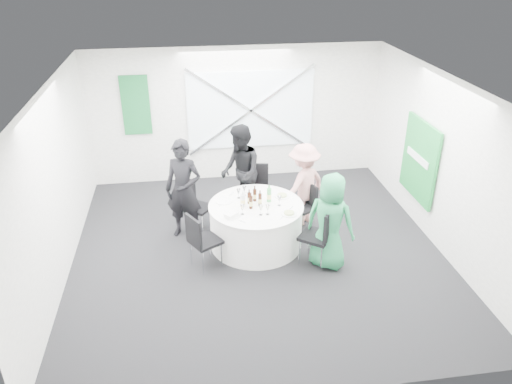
{
  "coord_description": "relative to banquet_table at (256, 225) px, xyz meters",
  "views": [
    {
      "loc": [
        -1.06,
        -6.89,
        4.62
      ],
      "look_at": [
        0.0,
        0.2,
        1.0
      ],
      "focal_mm": 35.0,
      "sensor_mm": 36.0,
      "label": 1
    }
  ],
  "objects": [
    {
      "name": "knife_a",
      "position": [
        -0.57,
        0.1,
        0.38
      ],
      "size": [
        0.08,
        0.14,
        0.01
      ],
      "primitive_type": "cube",
      "rotation": [
        0.0,
        0.0,
        2.67
      ],
      "color": "silver",
      "rests_on": "banquet_table"
    },
    {
      "name": "chair_back",
      "position": [
        0.19,
        1.12,
        0.18
      ],
      "size": [
        0.5,
        0.51,
        0.95
      ],
      "rotation": [
        0.0,
        0.0,
        -0.17
      ],
      "color": "black",
      "rests_on": "floor"
    },
    {
      "name": "wine_glass_e",
      "position": [
        0.03,
        -0.33,
        0.5
      ],
      "size": [
        0.07,
        0.07,
        0.17
      ],
      "color": "white",
      "rests_on": "banquet_table"
    },
    {
      "name": "green_water_bottle",
      "position": [
        0.23,
        0.1,
        0.5
      ],
      "size": [
        0.08,
        0.08,
        0.3
      ],
      "color": "green",
      "rests_on": "banquet_table"
    },
    {
      "name": "plate_front_right",
      "position": [
        0.47,
        -0.38,
        0.4
      ],
      "size": [
        0.25,
        0.25,
        0.04
      ],
      "color": "white",
      "rests_on": "banquet_table"
    },
    {
      "name": "fork_c",
      "position": [
        0.34,
        -0.46,
        0.38
      ],
      "size": [
        0.1,
        0.13,
        0.01
      ],
      "primitive_type": "cube",
      "rotation": [
        0.0,
        0.0,
        -0.63
      ],
      "color": "silver",
      "rests_on": "banquet_table"
    },
    {
      "name": "plate_back_left",
      "position": [
        -0.51,
        0.21,
        0.39
      ],
      "size": [
        0.28,
        0.28,
        0.01
      ],
      "color": "white",
      "rests_on": "banquet_table"
    },
    {
      "name": "fork_b",
      "position": [
        -0.51,
        -0.27,
        0.38
      ],
      "size": [
        0.12,
        0.12,
        0.01
      ],
      "primitive_type": "cube",
      "rotation": [
        0.0,
        0.0,
        -2.35
      ],
      "color": "silver",
      "rests_on": "banquet_table"
    },
    {
      "name": "chair_front_left",
      "position": [
        -0.94,
        -0.54,
        0.17
      ],
      "size": [
        0.59,
        0.59,
        0.94
      ],
      "rotation": [
        0.0,
        0.0,
        2.09
      ],
      "color": "black",
      "rests_on": "floor"
    },
    {
      "name": "beer_bottle_c",
      "position": [
        0.06,
        -0.02,
        0.48
      ],
      "size": [
        0.06,
        0.06,
        0.27
      ],
      "color": "#331509",
      "rests_on": "banquet_table"
    },
    {
      "name": "floor",
      "position": [
        0.0,
        -0.2,
        -0.38
      ],
      "size": [
        6.0,
        6.0,
        0.0
      ],
      "primitive_type": "plane",
      "color": "black",
      "rests_on": "ground"
    },
    {
      "name": "green_banner",
      "position": [
        -2.0,
        2.75,
        1.32
      ],
      "size": [
        0.55,
        0.04,
        1.2
      ],
      "primitive_type": "cube",
      "color": "#135F2C",
      "rests_on": "wall_back"
    },
    {
      "name": "beer_bottle_d",
      "position": [
        -0.1,
        -0.09,
        0.49
      ],
      "size": [
        0.06,
        0.06,
        0.28
      ],
      "color": "#331509",
      "rests_on": "banquet_table"
    },
    {
      "name": "knife_b",
      "position": [
        -0.29,
        -0.49,
        0.38
      ],
      "size": [
        0.11,
        0.12,
        0.01
      ],
      "primitive_type": "cube",
      "rotation": [
        0.0,
        0.0,
        -2.41
      ],
      "color": "silver",
      "rests_on": "banquet_table"
    },
    {
      "name": "person_woman_pink",
      "position": [
        0.95,
        0.64,
        0.38
      ],
      "size": [
        1.07,
        0.93,
        1.52
      ],
      "primitive_type": "imported",
      "rotation": [
        0.0,
        0.0,
        -2.55
      ],
      "color": "#D28B87",
      "rests_on": "floor"
    },
    {
      "name": "clear_water_bottle",
      "position": [
        -0.22,
        -0.0,
        0.48
      ],
      "size": [
        0.08,
        0.08,
        0.27
      ],
      "color": "silver",
      "rests_on": "banquet_table"
    },
    {
      "name": "wine_glass_d",
      "position": [
        0.14,
        -0.33,
        0.5
      ],
      "size": [
        0.07,
        0.07,
        0.17
      ],
      "color": "white",
      "rests_on": "banquet_table"
    },
    {
      "name": "wall_left",
      "position": [
        -3.0,
        -0.2,
        1.02
      ],
      "size": [
        0.0,
        6.0,
        6.0
      ],
      "primitive_type": "plane",
      "rotation": [
        1.57,
        0.0,
        1.57
      ],
      "color": "silver",
      "rests_on": "floor"
    },
    {
      "name": "plate_back",
      "position": [
        -0.02,
        0.55,
        0.39
      ],
      "size": [
        0.26,
        0.26,
        0.01
      ],
      "color": "white",
      "rests_on": "banquet_table"
    },
    {
      "name": "person_woman_green",
      "position": [
        1.03,
        -0.74,
        0.4
      ],
      "size": [
        0.91,
        0.85,
        1.57
      ],
      "primitive_type": "imported",
      "rotation": [
        0.0,
        0.0,
        2.52
      ],
      "color": "#258A53",
      "rests_on": "floor"
    },
    {
      "name": "chair_front_right",
      "position": [
        0.92,
        -0.72,
        0.21
      ],
      "size": [
        0.64,
        0.64,
        1.01
      ],
      "rotation": [
        0.0,
        0.0,
        4.05
      ],
      "color": "black",
      "rests_on": "floor"
    },
    {
      "name": "wine_glass_a",
      "position": [
        0.37,
        -0.07,
        0.5
      ],
      "size": [
        0.07,
        0.07,
        0.17
      ],
      "color": "white",
      "rests_on": "banquet_table"
    },
    {
      "name": "window_brace_b",
      "position": [
        0.3,
        2.72,
        1.12
      ],
      "size": [
        2.63,
        0.05,
        1.84
      ],
      "primitive_type": "cube",
      "rotation": [
        0.0,
        -0.97,
        0.0
      ],
      "color": "silver",
      "rests_on": "window_panel"
    },
    {
      "name": "wine_glass_b",
      "position": [
        -0.14,
        0.38,
        0.5
      ],
      "size": [
        0.07,
        0.07,
        0.17
      ],
      "color": "white",
      "rests_on": "banquet_table"
    },
    {
      "name": "wall_right",
      "position": [
        3.0,
        -0.2,
        1.02
      ],
      "size": [
        0.0,
        6.0,
        6.0
      ],
      "primitive_type": "plane",
      "rotation": [
        1.57,
        0.0,
        -1.57
      ],
      "color": "silver",
      "rests_on": "floor"
    },
    {
      "name": "wine_glass_f",
      "position": [
        -0.26,
        -0.27,
        0.5
      ],
      "size": [
        0.07,
        0.07,
        0.17
      ],
      "color": "white",
      "rests_on": "banquet_table"
    },
    {
      "name": "banquet_table",
      "position": [
        0.0,
        0.0,
        0.0
      ],
      "size": [
        1.56,
        1.56,
        0.76
      ],
      "color": "white",
      "rests_on": "floor"
    },
    {
      "name": "wall_front",
      "position": [
        0.0,
        -3.2,
        1.02
      ],
      "size": [
        6.0,
        0.0,
        6.0
      ],
      "primitive_type": "plane",
      "rotation": [
        -1.57,
        0.0,
        0.0
      ],
      "color": "silver",
      "rests_on": "floor"
    },
    {
      "name": "knife_c",
      "position": [
        0.54,
        -0.19,
        0.38
      ],
      "size": [
        0.1,
        0.13,
        0.01
      ],
      "primitive_type": "cube",
      "rotation": [
        0.0,
        0.0,
        -0.64
      ],
      "color": "silver",
      "rests_on": "banquet_table"
    },
    {
      "name": "chair_back_left",
      "position": [
        -0.98,
        0.7,
        0.14
      ],
      "size": [
        0.56,
        0.56,
        0.89
      ],
      "rotation": [
        0.0,
        0.0,
        0.95
      ],
      "color": "black",
      "rests_on": "floor"
    },
    {
      "name": "green_sign",
      "position": [
        2.94,
        0.4,
        0.82
      ],
      "size": [
        0.05,
        1.2,
        1.4
      ],
      "primitive_type": "cube",
      "color": "#188835",
      "rests_on": "wall_right"
    },
    {
      "name": "beer_bottle_a",
      "position": [
        -0.1,
        0.08,
        0.47
      ],
      "size": [
        0.06,
        0.06,
        0.25
      ],
      "color": "#331509",
      "rests_on": "banquet_table"
    },
    {
      "name": "window_brace_a",
      "position": [
        0.3,
        2.72,
        1.12
      ],
      "size": [
        2.63,
        0.05,
        1.84
      ],
      "primitive_type": "cube",
      "rotation": [
        0.0,
        0.97,
        0.0
      ],
      "color": "silver",
      "rests_on": "window_panel"
    },
    {
      "name": "napkin",
      "position": [
        -0.44,
        -0.33,
        0.42
      ],
      "size": [
        0.24,
        0.23,
        0.06
      ],
      "primitive_type": "cube",
      "rotation": [
        0.0,
        0.0,
        0.73
      ],
      "color": "white",
      "rests_on": "plate_front_left"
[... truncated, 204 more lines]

